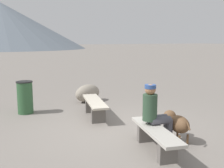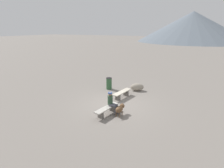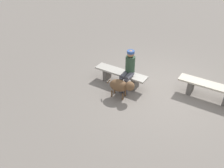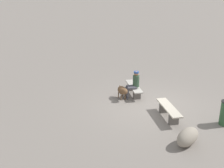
{
  "view_description": "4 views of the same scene",
  "coord_description": "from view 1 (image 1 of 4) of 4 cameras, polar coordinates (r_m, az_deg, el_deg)",
  "views": [
    {
      "loc": [
        5.33,
        -2.74,
        2.06
      ],
      "look_at": [
        -1.01,
        0.38,
        0.9
      ],
      "focal_mm": 43.55,
      "sensor_mm": 36.0,
      "label": 1
    },
    {
      "loc": [
        8.92,
        4.01,
        4.53
      ],
      "look_at": [
        -1.31,
        -0.86,
        0.85
      ],
      "focal_mm": 27.4,
      "sensor_mm": 36.0,
      "label": 2
    },
    {
      "loc": [
        -0.49,
        5.98,
        4.0
      ],
      "look_at": [
        1.22,
        1.34,
        0.77
      ],
      "focal_mm": 37.17,
      "sensor_mm": 36.0,
      "label": 3
    },
    {
      "loc": [
        -9.32,
        5.74,
        5.01
      ],
      "look_at": [
        0.95,
        1.37,
        0.85
      ],
      "focal_mm": 45.93,
      "sensor_mm": 36.0,
      "label": 4
    }
  ],
  "objects": [
    {
      "name": "seated_person",
      "position": [
        5.38,
        8.95,
        -5.57
      ],
      "size": [
        0.36,
        0.61,
        1.22
      ],
      "rotation": [
        0.0,
        0.0,
        -0.15
      ],
      "color": "#2D4733",
      "rests_on": "ground"
    },
    {
      "name": "bench_right",
      "position": [
        5.18,
        9.15,
        -10.64
      ],
      "size": [
        1.73,
        0.73,
        0.43
      ],
      "rotation": [
        0.0,
        0.0,
        -0.21
      ],
      "color": "#605B56",
      "rests_on": "ground"
    },
    {
      "name": "ground",
      "position": [
        6.35,
        0.95,
        -9.9
      ],
      "size": [
        210.0,
        210.0,
        0.06
      ],
      "primitive_type": "cube",
      "color": "gray"
    },
    {
      "name": "distant_peak_0",
      "position": [
        67.66,
        -22.47,
        11.32
      ],
      "size": [
        38.45,
        38.45,
        10.45
      ],
      "primitive_type": "cone",
      "color": "slate",
      "rests_on": "ground"
    },
    {
      "name": "bench_left",
      "position": [
        7.28,
        -3.65,
        -4.58
      ],
      "size": [
        1.78,
        0.75,
        0.46
      ],
      "rotation": [
        0.0,
        0.0,
        -0.21
      ],
      "color": "#605B56",
      "rests_on": "ground"
    },
    {
      "name": "dog",
      "position": [
        5.73,
        13.43,
        -7.87
      ],
      "size": [
        0.84,
        0.39,
        0.59
      ],
      "rotation": [
        0.0,
        0.0,
        3.05
      ],
      "color": "brown",
      "rests_on": "ground"
    },
    {
      "name": "boulder",
      "position": [
        9.11,
        -5.13,
        -1.92
      ],
      "size": [
        0.85,
        1.11,
        0.58
      ],
      "primitive_type": "ellipsoid",
      "rotation": [
        0.0,
        0.0,
        3.55
      ],
      "color": "gray",
      "rests_on": "ground"
    },
    {
      "name": "trash_bin",
      "position": [
        8.0,
        -17.8,
        -2.68
      ],
      "size": [
        0.45,
        0.45,
        0.91
      ],
      "color": "#2D5633",
      "rests_on": "ground"
    }
  ]
}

